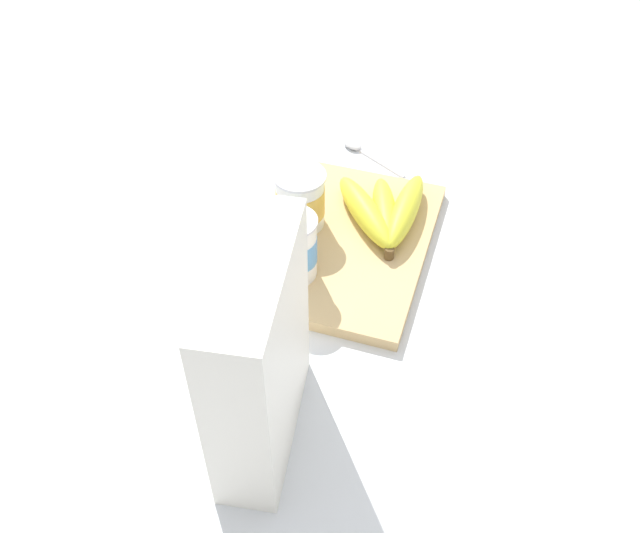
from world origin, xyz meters
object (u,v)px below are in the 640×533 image
at_px(yogurt_cup_front, 294,247).
at_px(cutting_board, 343,243).
at_px(yogurt_cup_back, 300,199).
at_px(cereal_box, 259,357).
at_px(banana_bunch, 385,212).
at_px(spoon, 364,152).

bearing_deg(yogurt_cup_front, cutting_board, -27.51).
xyz_separation_m(cutting_board, yogurt_cup_back, (0.01, 0.07, 0.05)).
bearing_deg(cereal_box, banana_bunch, 164.52).
relative_size(yogurt_cup_back, spoon, 0.72).
distance_m(cereal_box, yogurt_cup_front, 0.25).
height_order(yogurt_cup_back, banana_bunch, yogurt_cup_back).
relative_size(cutting_board, yogurt_cup_back, 3.69).
bearing_deg(cutting_board, yogurt_cup_back, 78.04).
relative_size(cutting_board, banana_bunch, 1.82).
xyz_separation_m(cereal_box, yogurt_cup_front, (0.23, 0.05, -0.07)).
bearing_deg(yogurt_cup_back, spoon, -10.17).
bearing_deg(banana_bunch, cutting_board, 139.85).
relative_size(yogurt_cup_front, banana_bunch, 0.54).
xyz_separation_m(yogurt_cup_back, spoon, (0.22, -0.04, -0.06)).
bearing_deg(cereal_box, yogurt_cup_front, -177.39).
xyz_separation_m(cutting_board, cereal_box, (-0.32, -0.00, 0.13)).
bearing_deg(yogurt_cup_back, cutting_board, -101.96).
distance_m(yogurt_cup_front, yogurt_cup_back, 0.10).
relative_size(cereal_box, yogurt_cup_back, 3.03).
distance_m(banana_bunch, spoon, 0.20).
distance_m(yogurt_cup_back, banana_bunch, 0.13).
distance_m(yogurt_cup_back, spoon, 0.23).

